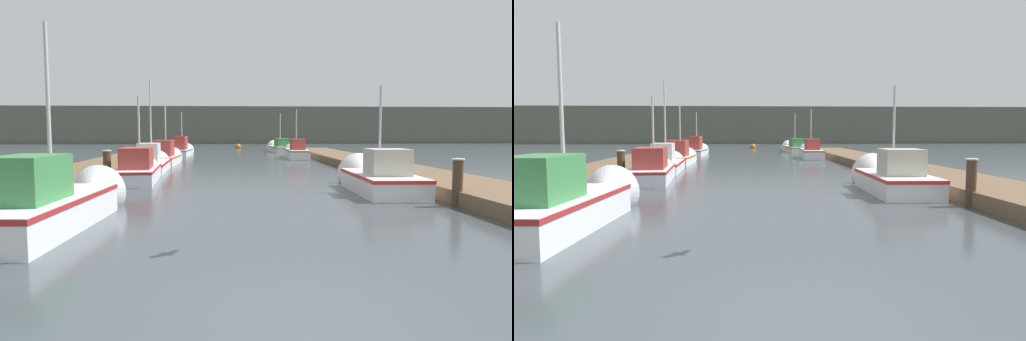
# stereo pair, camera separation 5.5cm
# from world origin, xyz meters

# --- Properties ---
(ground_plane) EXTENTS (200.00, 200.00, 0.00)m
(ground_plane) POSITION_xyz_m (0.00, 0.00, 0.00)
(ground_plane) COLOR #3D4449
(dock_left) EXTENTS (2.83, 40.00, 0.41)m
(dock_left) POSITION_xyz_m (-6.73, 16.00, 0.20)
(dock_left) COLOR brown
(dock_left) RESTS_ON ground_plane
(dock_right) EXTENTS (2.83, 40.00, 0.41)m
(dock_right) POSITION_xyz_m (6.73, 16.00, 0.20)
(dock_right) COLOR brown
(dock_right) RESTS_ON ground_plane
(distant_shore_ridge) EXTENTS (120.00, 16.00, 5.30)m
(distant_shore_ridge) POSITION_xyz_m (0.00, 68.24, 2.65)
(distant_shore_ridge) COLOR #565B4C
(distant_shore_ridge) RESTS_ON ground_plane
(fishing_boat_0) EXTENTS (1.86, 5.64, 4.61)m
(fishing_boat_0) POSITION_xyz_m (-4.40, 5.44, 0.49)
(fishing_boat_0) COLOR silver
(fishing_boat_0) RESTS_ON ground_plane
(fishing_boat_1) EXTENTS (1.90, 5.11, 3.96)m
(fishing_boat_1) POSITION_xyz_m (4.25, 10.42, 0.44)
(fishing_boat_1) COLOR silver
(fishing_boat_1) RESTS_ON ground_plane
(fishing_boat_2) EXTENTS (1.76, 5.66, 3.75)m
(fishing_boat_2) POSITION_xyz_m (-4.23, 14.16, 0.45)
(fishing_boat_2) COLOR silver
(fishing_boat_2) RESTS_ON ground_plane
(fishing_boat_3) EXTENTS (1.76, 5.73, 4.95)m
(fishing_boat_3) POSITION_xyz_m (-4.46, 18.69, 0.37)
(fishing_boat_3) COLOR silver
(fishing_boat_3) RESTS_ON ground_plane
(fishing_boat_4) EXTENTS (1.60, 4.47, 3.81)m
(fishing_boat_4) POSITION_xyz_m (-4.30, 22.70, 0.45)
(fishing_boat_4) COLOR silver
(fishing_boat_4) RESTS_ON ground_plane
(fishing_boat_5) EXTENTS (1.62, 6.21, 3.79)m
(fishing_boat_5) POSITION_xyz_m (4.26, 28.21, 0.44)
(fishing_boat_5) COLOR silver
(fishing_boat_5) RESTS_ON ground_plane
(fishing_boat_6) EXTENTS (1.56, 5.31, 3.77)m
(fishing_boat_6) POSITION_xyz_m (-4.24, 32.08, 0.45)
(fishing_boat_6) COLOR silver
(fishing_boat_6) RESTS_ON ground_plane
(fishing_boat_7) EXTENTS (2.00, 5.84, 3.98)m
(fishing_boat_7) POSITION_xyz_m (4.14, 37.11, 0.40)
(fishing_boat_7) COLOR silver
(fishing_boat_7) RESTS_ON ground_plane
(mooring_piling_0) EXTENTS (0.31, 0.31, 1.28)m
(mooring_piling_0) POSITION_xyz_m (5.35, 7.14, 0.65)
(mooring_piling_0) COLOR #473523
(mooring_piling_0) RESTS_ON ground_plane
(mooring_piling_1) EXTENTS (0.33, 0.33, 1.27)m
(mooring_piling_1) POSITION_xyz_m (-5.20, 12.80, 0.64)
(mooring_piling_1) COLOR #473523
(mooring_piling_1) RESTS_ON ground_plane
(channel_buoy) EXTENTS (0.61, 0.61, 1.11)m
(channel_buoy) POSITION_xyz_m (0.56, 45.00, 0.17)
(channel_buoy) COLOR #BF6513
(channel_buoy) RESTS_ON ground_plane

